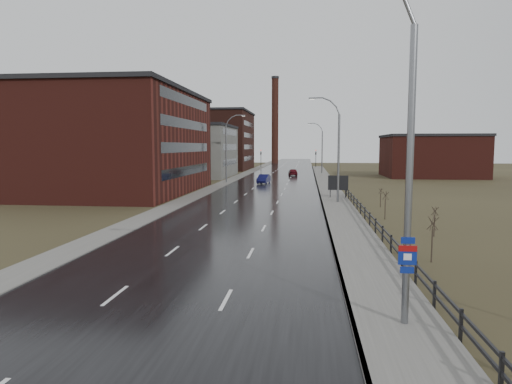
% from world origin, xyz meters
% --- Properties ---
extents(ground, '(320.00, 320.00, 0.00)m').
position_xyz_m(ground, '(0.00, 0.00, 0.00)').
color(ground, '#2D2819').
rests_on(ground, ground).
extents(road, '(14.00, 300.00, 0.06)m').
position_xyz_m(road, '(0.00, 60.00, 0.03)').
color(road, black).
rests_on(road, ground).
extents(sidewalk_right, '(3.20, 180.00, 0.18)m').
position_xyz_m(sidewalk_right, '(8.60, 35.00, 0.09)').
color(sidewalk_right, '#595651').
rests_on(sidewalk_right, ground).
extents(curb_right, '(0.16, 180.00, 0.18)m').
position_xyz_m(curb_right, '(7.08, 35.00, 0.09)').
color(curb_right, slate).
rests_on(curb_right, ground).
extents(sidewalk_left, '(2.40, 260.00, 0.12)m').
position_xyz_m(sidewalk_left, '(-8.20, 60.00, 0.06)').
color(sidewalk_left, '#595651').
rests_on(sidewalk_left, ground).
extents(warehouse_near, '(22.44, 28.56, 13.50)m').
position_xyz_m(warehouse_near, '(-20.99, 45.00, 6.76)').
color(warehouse_near, '#471914').
rests_on(warehouse_near, ground).
extents(warehouse_mid, '(16.32, 20.40, 10.50)m').
position_xyz_m(warehouse_mid, '(-17.99, 78.00, 5.26)').
color(warehouse_mid, slate).
rests_on(warehouse_mid, ground).
extents(warehouse_far, '(26.52, 24.48, 15.50)m').
position_xyz_m(warehouse_far, '(-22.99, 108.00, 7.76)').
color(warehouse_far, '#331611').
rests_on(warehouse_far, ground).
extents(building_right, '(18.36, 16.32, 8.50)m').
position_xyz_m(building_right, '(30.30, 82.00, 4.26)').
color(building_right, '#471914').
rests_on(building_right, ground).
extents(smokestack, '(2.70, 2.70, 30.70)m').
position_xyz_m(smokestack, '(-6.00, 150.00, 15.50)').
color(smokestack, '#331611').
rests_on(smokestack, ground).
extents(streetlight_main, '(3.91, 0.29, 12.11)m').
position_xyz_m(streetlight_main, '(8.47, 2.00, 6.06)').
color(streetlight_main, slate).
rests_on(streetlight_main, ground).
extents(streetlight_right_mid, '(3.36, 0.28, 11.35)m').
position_xyz_m(streetlight_right_mid, '(8.50, 36.00, 5.84)').
color(streetlight_right_mid, slate).
rests_on(streetlight_right_mid, ground).
extents(streetlight_left, '(3.36, 0.28, 11.35)m').
position_xyz_m(streetlight_left, '(-7.70, 62.00, 5.84)').
color(streetlight_left, slate).
rests_on(streetlight_left, ground).
extents(streetlight_right_far, '(3.36, 0.28, 11.35)m').
position_xyz_m(streetlight_right_far, '(8.50, 90.00, 5.84)').
color(streetlight_right_far, slate).
rests_on(streetlight_right_far, ground).
extents(guardrail, '(0.10, 53.05, 1.10)m').
position_xyz_m(guardrail, '(10.30, 18.31, 0.71)').
color(guardrail, black).
rests_on(guardrail, ground).
extents(shrub_c, '(0.58, 0.61, 2.45)m').
position_xyz_m(shrub_c, '(12.10, 11.26, 1.30)').
color(shrub_c, '#382D23').
rests_on(shrub_c, ground).
extents(shrub_d, '(0.49, 0.52, 2.07)m').
position_xyz_m(shrub_d, '(14.13, 18.42, 1.10)').
color(shrub_d, '#382D23').
rests_on(shrub_d, ground).
extents(shrub_e, '(0.56, 0.59, 2.37)m').
position_xyz_m(shrub_e, '(12.06, 25.67, 1.26)').
color(shrub_e, '#382D23').
rests_on(shrub_e, ground).
extents(shrub_f, '(0.47, 0.49, 1.95)m').
position_xyz_m(shrub_f, '(12.89, 33.46, 1.03)').
color(shrub_f, '#382D23').
rests_on(shrub_f, ground).
extents(billboard, '(2.33, 0.17, 2.76)m').
position_xyz_m(billboard, '(9.10, 40.39, 1.83)').
color(billboard, black).
rests_on(billboard, ground).
extents(traffic_light_left, '(0.58, 2.73, 5.30)m').
position_xyz_m(traffic_light_left, '(-8.00, 120.00, 4.60)').
color(traffic_light_left, black).
rests_on(traffic_light_left, ground).
extents(traffic_light_right, '(0.58, 2.73, 5.30)m').
position_xyz_m(traffic_light_right, '(8.00, 120.00, 4.60)').
color(traffic_light_right, black).
rests_on(traffic_light_right, ground).
extents(car_near, '(2.02, 4.61, 1.48)m').
position_xyz_m(car_near, '(-1.62, 61.34, 0.74)').
color(car_near, '#0C0D3C').
rests_on(car_near, ground).
extents(car_far, '(2.17, 4.47, 1.47)m').
position_xyz_m(car_far, '(2.57, 81.96, 0.74)').
color(car_far, '#520D15').
rests_on(car_far, ground).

